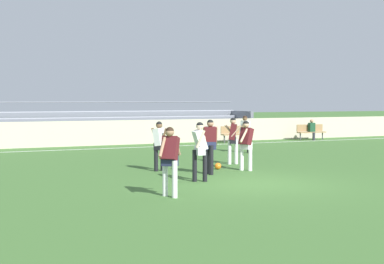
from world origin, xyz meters
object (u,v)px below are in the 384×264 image
(player_dark_challenging, at_px, (246,141))
(player_dark_wide_right, at_px, (233,137))
(player_dark_pressing_high, at_px, (210,142))
(spectator_seated, at_px, (312,128))
(bench_far_right, at_px, (311,131))
(soccer_ball, at_px, (218,166))
(player_dark_overlapping, at_px, (170,155))
(player_white_dropping_back, at_px, (200,146))
(player_white_deep_cover, at_px, (245,131))
(player_white_wide_left, at_px, (159,142))
(bench_far_left, at_px, (236,133))
(bleacher_stand, at_px, (41,126))

(player_dark_challenging, height_order, player_dark_wide_right, player_dark_wide_right)
(player_dark_pressing_high, bearing_deg, spectator_seated, 42.50)
(bench_far_right, height_order, soccer_ball, bench_far_right)
(bench_far_right, xyz_separation_m, player_dark_overlapping, (-14.54, -14.24, 0.45))
(bench_far_right, xyz_separation_m, player_white_dropping_back, (-12.84, -12.28, 0.46))
(player_dark_challenging, height_order, player_white_deep_cover, same)
(player_dark_overlapping, distance_m, player_white_wide_left, 4.86)
(bench_far_right, bearing_deg, player_dark_challenging, -134.32)
(bench_far_right, distance_m, player_white_dropping_back, 17.77)
(player_dark_challenging, xyz_separation_m, soccer_ball, (-0.69, 0.66, -0.85))
(player_dark_challenging, bearing_deg, soccer_ball, 136.00)
(bench_far_left, distance_m, player_white_wide_left, 12.60)
(player_dark_pressing_high, bearing_deg, bleacher_stand, 101.24)
(bench_far_right, distance_m, player_dark_pressing_high, 16.22)
(player_dark_challenging, xyz_separation_m, player_white_deep_cover, (3.06, 5.45, -0.00))
(player_white_deep_cover, height_order, player_dark_wide_right, player_dark_wide_right)
(bleacher_stand, bearing_deg, player_dark_overlapping, -89.24)
(player_dark_challenging, distance_m, player_dark_wide_right, 1.84)
(bench_far_left, bearing_deg, player_dark_wide_right, -119.50)
(player_dark_overlapping, xyz_separation_m, player_white_deep_cover, (7.17, 9.00, -0.03))
(player_dark_challenging, distance_m, player_white_dropping_back, 2.89)
(bench_far_right, distance_m, player_white_wide_left, 16.22)
(bench_far_right, height_order, player_dark_wide_right, player_dark_wide_right)
(player_dark_wide_right, bearing_deg, player_dark_overlapping, -130.68)
(player_white_deep_cover, relative_size, player_white_wide_left, 1.01)
(player_dark_overlapping, distance_m, player_white_deep_cover, 11.51)
(bleacher_stand, xyz_separation_m, player_dark_pressing_high, (2.88, -14.48, 0.10))
(bleacher_stand, relative_size, spectator_seated, 20.10)
(player_dark_overlapping, relative_size, player_white_deep_cover, 1.03)
(bleacher_stand, xyz_separation_m, spectator_seated, (14.77, -3.58, -0.22))
(bench_far_right, height_order, player_dark_pressing_high, player_dark_pressing_high)
(bleacher_stand, bearing_deg, player_white_wide_left, -82.50)
(bleacher_stand, height_order, player_dark_challenging, bleacher_stand)
(bleacher_stand, height_order, player_white_wide_left, bleacher_stand)
(bleacher_stand, xyz_separation_m, bench_far_left, (9.86, -3.47, -0.38))
(player_dark_pressing_high, relative_size, player_white_deep_cover, 1.05)
(player_dark_pressing_high, bearing_deg, player_white_wide_left, 129.48)
(bench_far_left, relative_size, player_white_wide_left, 1.12)
(bench_far_left, xyz_separation_m, player_white_wide_left, (-8.14, -9.61, 0.41))
(player_dark_overlapping, bearing_deg, player_dark_challenging, 40.89)
(bench_far_right, relative_size, soccer_ball, 8.18)
(player_dark_pressing_high, xyz_separation_m, player_white_wide_left, (-1.16, 1.40, -0.06))
(bleacher_stand, xyz_separation_m, player_dark_wide_right, (4.82, -12.37, 0.08))
(bleacher_stand, distance_m, soccer_ball, 14.00)
(player_dark_wide_right, relative_size, player_white_wide_left, 1.04)
(bench_far_right, bearing_deg, bench_far_left, 180.00)
(player_dark_pressing_high, distance_m, player_white_wide_left, 1.82)
(player_white_deep_cover, relative_size, player_dark_wide_right, 0.97)
(soccer_ball, bearing_deg, bench_far_right, 42.02)
(player_white_deep_cover, bearing_deg, bleacher_stand, 130.37)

